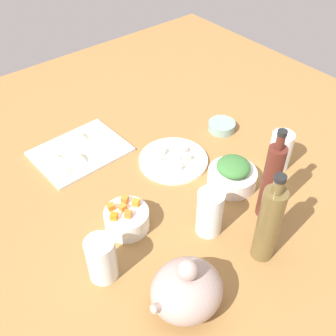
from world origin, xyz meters
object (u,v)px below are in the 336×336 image
(bowl_greens, at_px, (232,178))
(bottle_0, at_px, (271,181))
(bottle_1, at_px, (269,223))
(drinking_glass_0, at_px, (210,212))
(drinking_glass_2, at_px, (280,151))
(teapot, at_px, (187,290))
(cutting_board, at_px, (80,151))
(drinking_glass_1, at_px, (102,259))
(plate_tofu, at_px, (173,160))
(bowl_small_side, at_px, (222,126))
(bowl_carrots, at_px, (127,219))

(bowl_greens, xyz_separation_m, bottle_0, (0.01, 0.14, 0.10))
(bottle_0, relative_size, bottle_1, 1.05)
(bottle_1, height_order, drinking_glass_0, bottle_1)
(bottle_1, xyz_separation_m, drinking_glass_2, (-0.30, -0.20, -0.06))
(drinking_glass_0, bearing_deg, teapot, 33.78)
(cutting_board, relative_size, drinking_glass_1, 2.33)
(plate_tofu, distance_m, bottle_1, 0.44)
(bottle_1, bearing_deg, drinking_glass_0, -70.52)
(plate_tofu, relative_size, bottle_1, 0.81)
(bowl_small_side, bearing_deg, bottle_0, 62.55)
(cutting_board, bearing_deg, bowl_carrots, 80.48)
(cutting_board, xyz_separation_m, bottle_0, (-0.27, 0.57, 0.12))
(bowl_carrots, distance_m, bottle_1, 0.38)
(teapot, height_order, bottle_1, bottle_1)
(cutting_board, bearing_deg, bowl_greens, 123.64)
(bottle_1, relative_size, drinking_glass_1, 2.21)
(drinking_glass_1, xyz_separation_m, drinking_glass_2, (-0.65, 0.01, 0.00))
(bowl_carrots, height_order, bottle_0, bottle_0)
(bowl_carrots, relative_size, drinking_glass_1, 0.98)
(plate_tofu, relative_size, bottle_0, 0.77)
(teapot, distance_m, drinking_glass_2, 0.58)
(cutting_board, bearing_deg, drinking_glass_0, 101.66)
(bowl_carrots, relative_size, bottle_0, 0.42)
(plate_tofu, xyz_separation_m, bottle_1, (0.06, 0.42, 0.11))
(cutting_board, distance_m, plate_tofu, 0.31)
(bowl_small_side, xyz_separation_m, bottle_1, (0.30, 0.45, 0.10))
(bowl_carrots, relative_size, teapot, 0.67)
(drinking_glass_1, bearing_deg, teapot, 118.26)
(drinking_glass_0, bearing_deg, bowl_greens, -154.62)
(cutting_board, bearing_deg, bottle_1, 103.45)
(bowl_small_side, height_order, teapot, teapot)
(bottle_0, bearing_deg, bottle_1, 38.21)
(drinking_glass_0, bearing_deg, drinking_glass_1, -11.51)
(bowl_carrots, bearing_deg, teapot, 83.99)
(bottle_1, distance_m, drinking_glass_1, 0.41)
(bowl_small_side, distance_m, drinking_glass_2, 0.26)
(plate_tofu, distance_m, drinking_glass_0, 0.30)
(drinking_glass_0, bearing_deg, bottle_0, 161.32)
(plate_tofu, height_order, drinking_glass_1, drinking_glass_1)
(bowl_carrots, height_order, bottle_1, bottle_1)
(bowl_carrots, xyz_separation_m, drinking_glass_2, (-0.52, 0.10, 0.03))
(bowl_small_side, xyz_separation_m, teapot, (0.55, 0.43, 0.05))
(teapot, relative_size, bottle_1, 0.67)
(plate_tofu, height_order, bowl_small_side, bowl_small_side)
(drinking_glass_0, height_order, drinking_glass_1, drinking_glass_0)
(bottle_1, xyz_separation_m, drinking_glass_1, (0.35, -0.21, -0.06))
(plate_tofu, xyz_separation_m, drinking_glass_0, (0.11, 0.28, 0.06))
(bottle_0, xyz_separation_m, bottle_1, (0.11, 0.09, -0.01))
(bowl_carrots, xyz_separation_m, bottle_0, (-0.33, 0.20, 0.10))
(plate_tofu, distance_m, teapot, 0.51)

